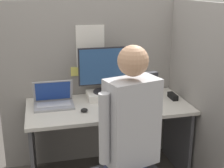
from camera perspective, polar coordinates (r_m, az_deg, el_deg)
cubicle_panel_back at (r=3.12m, az=-2.17°, el=0.17°), size 1.95×0.05×1.63m
cubicle_panel_right at (r=2.97m, az=13.93°, el=-1.33°), size 0.04×1.33×1.63m
desk at (r=2.88m, az=-0.63°, el=-7.11°), size 1.45×0.69×0.72m
paper_box at (r=2.96m, az=-1.45°, el=-2.04°), size 0.32×0.22×0.06m
monitor at (r=2.89m, az=-1.50°, el=2.74°), size 0.48×0.21×0.43m
laptop at (r=2.81m, az=-10.62°, el=-3.09°), size 0.35×0.24×0.23m
mouse at (r=2.65m, az=-5.11°, el=-4.80°), size 0.06×0.04×0.04m
stapler at (r=3.01m, az=11.05°, el=-2.21°), size 0.05×0.15×0.05m
carrot_toy at (r=2.66m, az=7.37°, el=-4.76°), size 0.04×0.14×0.04m
office_chair at (r=2.31m, az=3.43°, el=-12.97°), size 0.57×0.62×1.14m
person at (r=2.06m, az=3.63°, el=-9.45°), size 0.46×0.46×1.40m
coffee_mug at (r=3.05m, az=4.31°, el=-1.07°), size 0.08×0.08×0.11m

